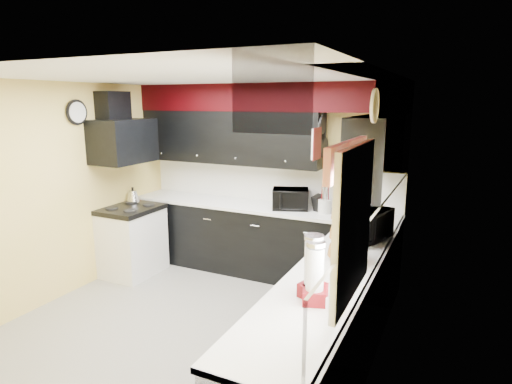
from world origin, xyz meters
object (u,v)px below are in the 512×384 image
at_px(toaster_oven, 290,199).
at_px(kettle, 133,196).
at_px(utensil_crock, 325,206).
at_px(knife_block, 318,203).
at_px(microwave, 364,224).

bearing_deg(toaster_oven, kettle, 173.14).
distance_m(utensil_crock, kettle, 2.62).
bearing_deg(toaster_oven, knife_block, -14.88).
relative_size(knife_block, kettle, 1.16).
distance_m(toaster_oven, microwave, 1.37).
bearing_deg(microwave, knife_block, 58.12).
distance_m(microwave, kettle, 3.23).
distance_m(toaster_oven, utensil_crock, 0.46).
bearing_deg(kettle, knife_block, 12.09).
xyz_separation_m(microwave, knife_block, (-0.74, 0.85, -0.05)).
bearing_deg(kettle, microwave, -5.65).
height_order(knife_block, kettle, knife_block).
distance_m(microwave, utensil_crock, 1.03).
xyz_separation_m(utensil_crock, kettle, (-2.58, -0.48, -0.03)).
bearing_deg(kettle, utensil_crock, 10.58).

